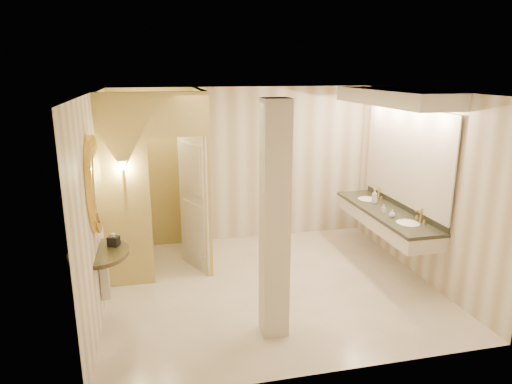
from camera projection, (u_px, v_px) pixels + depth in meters
floor at (271, 286)px, 6.50m from camera, size 4.50×4.50×0.00m
ceiling at (272, 92)px, 5.80m from camera, size 4.50×4.50×0.00m
wall_back at (243, 165)px, 8.03m from camera, size 4.50×0.02×2.70m
wall_front at (326, 250)px, 4.27m from camera, size 4.50×0.02×2.70m
wall_left at (96, 205)px, 5.66m from camera, size 0.02×4.00×2.70m
wall_right at (421, 185)px, 6.63m from camera, size 0.02×4.00×2.70m
toilet_closet at (182, 180)px, 6.81m from camera, size 1.50×1.55×2.70m
wall_sconce at (123, 167)px, 6.04m from camera, size 0.14×0.14×0.42m
vanity at (392, 162)px, 6.88m from camera, size 0.75×2.53×2.09m
console_shelf at (97, 215)px, 5.34m from camera, size 0.88×0.88×1.89m
pillar at (275, 222)px, 5.02m from camera, size 0.29×0.29×2.70m
tissue_box at (114, 241)px, 5.61m from camera, size 0.16×0.16×0.12m
toilet at (136, 236)px, 7.48m from camera, size 0.41×0.68×0.68m
soap_bottle_a at (384, 209)px, 6.92m from camera, size 0.06×0.06×0.13m
soap_bottle_b at (392, 214)px, 6.69m from camera, size 0.10×0.10×0.12m
soap_bottle_c at (375, 196)px, 7.39m from camera, size 0.12×0.12×0.24m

